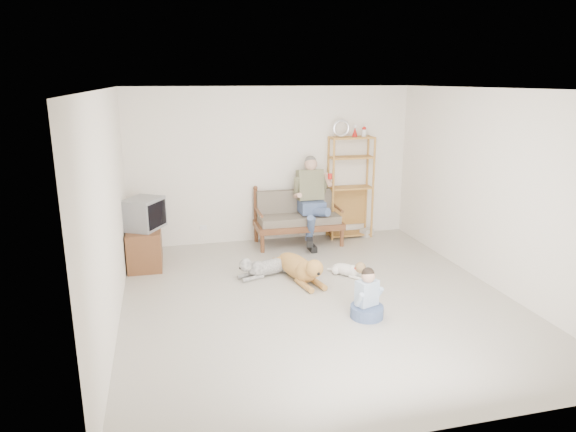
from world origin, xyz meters
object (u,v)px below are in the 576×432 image
object	(u,v)px
etagere	(350,186)
golden_retriever	(300,268)
tv_stand	(144,247)
loveseat	(297,216)

from	to	relation	value
etagere	golden_retriever	size ratio (longest dim) A/B	1.53
tv_stand	golden_retriever	distance (m)	2.47
etagere	golden_retriever	xyz separation A→B (m)	(-1.43, -1.82, -0.77)
tv_stand	golden_retriever	size ratio (longest dim) A/B	0.65
loveseat	etagere	distance (m)	1.13
loveseat	golden_retriever	bearing A→B (deg)	-103.11
etagere	tv_stand	xyz separation A→B (m)	(-3.62, -0.67, -0.64)
loveseat	tv_stand	size ratio (longest dim) A/B	1.66
tv_stand	etagere	bearing A→B (deg)	11.49
tv_stand	golden_retriever	world-z (taller)	tv_stand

